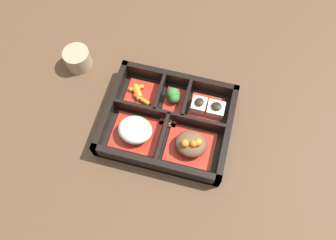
# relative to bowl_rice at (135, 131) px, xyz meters

# --- Properties ---
(ground_plane) EXTENTS (3.00, 3.00, 0.00)m
(ground_plane) POSITION_rel_bowl_rice_xyz_m (-0.07, -0.05, -0.03)
(ground_plane) COLOR #4C3523
(bento_base) EXTENTS (0.30, 0.24, 0.01)m
(bento_base) POSITION_rel_bowl_rice_xyz_m (-0.07, -0.05, -0.03)
(bento_base) COLOR black
(bento_base) RESTS_ON ground_plane
(bento_rim) EXTENTS (0.30, 0.24, 0.05)m
(bento_rim) POSITION_rel_bowl_rice_xyz_m (-0.07, -0.05, -0.01)
(bento_rim) COLOR black
(bento_rim) RESTS_ON ground_plane
(bowl_stew) EXTENTS (0.11, 0.09, 0.05)m
(bowl_stew) POSITION_rel_bowl_rice_xyz_m (-0.13, 0.00, -0.00)
(bowl_stew) COLOR maroon
(bowl_stew) RESTS_ON bento_base
(bowl_rice) EXTENTS (0.11, 0.09, 0.05)m
(bowl_rice) POSITION_rel_bowl_rice_xyz_m (0.00, 0.00, 0.00)
(bowl_rice) COLOR maroon
(bowl_rice) RESTS_ON bento_base
(bowl_tofu) EXTENTS (0.08, 0.08, 0.04)m
(bowl_tofu) POSITION_rel_bowl_rice_xyz_m (-0.15, -0.11, -0.01)
(bowl_tofu) COLOR maroon
(bowl_tofu) RESTS_ON bento_base
(bowl_greens) EXTENTS (0.05, 0.08, 0.04)m
(bowl_greens) POSITION_rel_bowl_rice_xyz_m (-0.06, -0.11, -0.01)
(bowl_greens) COLOR maroon
(bowl_greens) RESTS_ON bento_base
(bowl_carrots) EXTENTS (0.08, 0.08, 0.02)m
(bowl_carrots) POSITION_rel_bowl_rice_xyz_m (0.02, -0.10, -0.01)
(bowl_carrots) COLOR maroon
(bowl_carrots) RESTS_ON bento_base
(bowl_pickles) EXTENTS (0.04, 0.04, 0.01)m
(bowl_pickles) POSITION_rel_bowl_rice_xyz_m (-0.06, -0.06, -0.02)
(bowl_pickles) COLOR maroon
(bowl_pickles) RESTS_ON bento_base
(tea_cup) EXTENTS (0.07, 0.07, 0.05)m
(tea_cup) POSITION_rel_bowl_rice_xyz_m (0.21, -0.16, -0.00)
(tea_cup) COLOR gray
(tea_cup) RESTS_ON ground_plane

